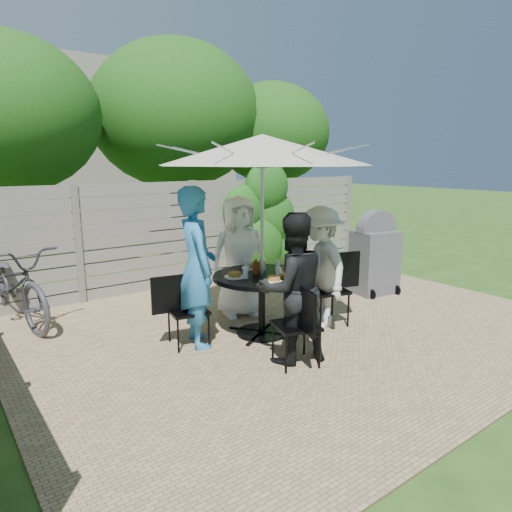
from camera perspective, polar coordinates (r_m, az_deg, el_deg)
backyard_envelope at (r=14.93m, az=-21.74°, el=12.66°), size 60.00×60.00×5.00m
patio_table at (r=5.75m, az=0.75°, el=-4.66°), size 1.48×1.48×0.80m
umbrella at (r=5.51m, az=0.80°, el=13.11°), size 3.14×3.14×2.49m
chair_back at (r=6.70m, az=-2.45°, el=-4.96°), size 0.51×0.64×0.84m
person_back at (r=6.42m, az=-2.11°, el=-0.10°), size 0.95×0.74×1.72m
chair_left at (r=5.55m, az=-8.58°, el=-8.50°), size 0.68×0.50×0.90m
person_left at (r=5.39m, az=-7.41°, el=-1.48°), size 0.62×0.79×1.91m
chair_front at (r=5.01m, az=5.07°, el=-10.60°), size 0.56×0.71×0.92m
person_front at (r=4.95m, az=4.48°, el=-4.12°), size 0.94×0.81×1.66m
chair_right at (r=6.25m, az=8.99°, el=-5.91°), size 0.76×0.59×0.99m
person_right at (r=6.04m, az=8.03°, el=-1.47°), size 0.85×1.16×1.62m
plate_back at (r=6.00m, az=-0.57°, el=-1.32°), size 0.26×0.26×0.06m
plate_left at (r=5.55m, az=-2.68°, el=-2.43°), size 0.26×0.26×0.06m
plate_front at (r=5.36m, az=2.25°, el=-2.96°), size 0.26×0.26×0.06m
plate_right at (r=5.82m, az=4.02°, el=-1.77°), size 0.26×0.26×0.06m
plate_extra at (r=5.48m, az=3.70°, el=-2.62°), size 0.24×0.24×0.06m
glass_back at (r=5.86m, az=-1.17°, el=-1.19°), size 0.07×0.07×0.14m
glass_left at (r=5.48m, az=-1.33°, el=-2.12°), size 0.07×0.07×0.14m
glass_front at (r=5.48m, az=2.82°, el=-2.14°), size 0.07×0.07×0.14m
glass_right at (r=5.86m, az=2.70°, el=-1.20°), size 0.07×0.07×0.14m
syrup_jug at (r=5.69m, az=0.00°, el=-1.49°), size 0.09×0.09×0.16m
coffee_cup at (r=5.90m, az=0.83°, el=-1.19°), size 0.08×0.08×0.12m
bicycle at (r=6.95m, az=-28.00°, el=-3.16°), size 1.13×2.21×1.11m
bbq_grill at (r=7.78m, az=14.62°, el=0.00°), size 0.77×0.64×1.41m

